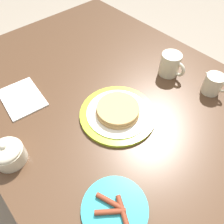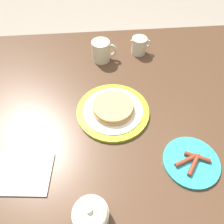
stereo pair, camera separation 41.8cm
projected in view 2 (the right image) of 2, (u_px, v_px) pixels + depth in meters
The scene contains 8 objects.
ground_plane at pixel (112, 177), 1.44m from camera, with size 8.00×8.00×0.00m, color gray.
dining_table at pixel (112, 118), 0.92m from camera, with size 1.53×0.95×0.76m.
pancake_plate at pixel (114, 109), 0.79m from camera, with size 0.26×0.26×0.04m.
side_plate_bacon at pixel (191, 162), 0.67m from camera, with size 0.17×0.17×0.02m.
coffee_mug at pixel (102, 51), 0.95m from camera, with size 0.11×0.08×0.09m.
creamer_pitcher at pixel (139, 45), 0.98m from camera, with size 0.10×0.07×0.08m.
sugar_bowl at pixel (91, 215), 0.55m from camera, with size 0.09×0.09×0.08m.
napkin at pixel (21, 174), 0.65m from camera, with size 0.19×0.15×0.01m.
Camera 2 is at (-0.05, -0.54, 1.39)m, focal length 35.00 mm.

